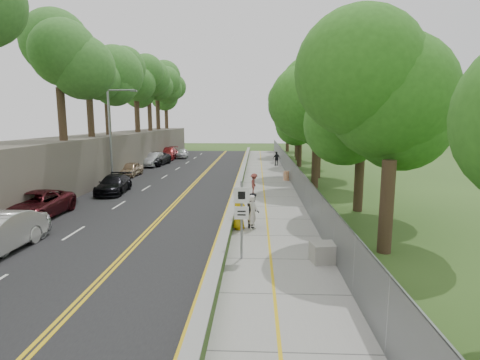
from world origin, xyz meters
name	(u,v)px	position (x,y,z in m)	size (l,w,h in m)	color
ground	(222,236)	(0.00, 0.00, 0.00)	(140.00, 140.00, 0.00)	#33511E
road	(176,182)	(-5.40, 15.00, 0.02)	(11.20, 66.00, 0.04)	black
sidewalk	(267,183)	(2.55, 15.00, 0.03)	(4.20, 66.00, 0.05)	gray
jersey_barrier	(241,180)	(0.25, 15.00, 0.30)	(0.42, 66.00, 0.60)	#6BC424
rock_embankment	(85,159)	(-13.50, 15.00, 2.00)	(5.00, 66.00, 4.00)	#595147
chainlink_fence	(292,172)	(4.65, 15.00, 1.00)	(0.04, 66.00, 2.00)	slate
trees_embankment	(84,59)	(-13.00, 15.00, 10.50)	(6.40, 66.00, 13.00)	#3F812E
trees_fenceside	(322,101)	(7.00, 15.00, 7.00)	(7.00, 66.00, 14.00)	#388122
streetlight	(113,129)	(-10.46, 14.00, 4.64)	(2.52, 0.22, 8.00)	gray
signpost	(242,211)	(1.05, -3.02, 1.96)	(0.62, 0.09, 3.10)	gray
construction_barrel	(286,176)	(4.30, 16.27, 0.47)	(0.51, 0.51, 0.84)	#E95803
concrete_block	(326,252)	(4.30, -3.18, 0.42)	(1.10, 0.83, 0.73)	gray
car_0	(10,231)	(-9.00, -1.97, 0.71)	(1.59, 3.95, 1.35)	silver
car_2	(34,205)	(-10.60, 2.49, 0.79)	(2.50, 5.42, 1.51)	#4B1218
car_3	(114,184)	(-9.00, 9.88, 0.71)	(1.87, 4.61, 1.34)	black
car_4	(130,169)	(-10.60, 18.33, 0.71)	(1.58, 3.93, 1.34)	tan
car_5	(153,160)	(-10.60, 26.14, 0.82)	(1.65, 4.73, 1.56)	silver
car_6	(155,159)	(-10.60, 27.04, 0.83)	(2.61, 5.66, 1.57)	black
car_7	(168,153)	(-10.60, 33.73, 0.86)	(2.30, 5.67, 1.64)	maroon
car_8	(182,153)	(-9.00, 35.76, 0.70)	(1.56, 3.88, 1.32)	silver
painter_0	(239,211)	(0.75, 1.00, 0.99)	(0.92, 0.60, 1.87)	#C49F0D
painter_1	(253,212)	(1.45, 1.00, 0.92)	(0.63, 0.42, 1.73)	silver
painter_2	(253,210)	(1.45, 1.45, 0.93)	(0.85, 0.66, 1.75)	black
painter_3	(254,184)	(1.45, 9.89, 0.82)	(0.99, 0.57, 1.54)	brown
person_far	(277,159)	(4.00, 27.24, 0.87)	(0.97, 0.40, 1.65)	black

